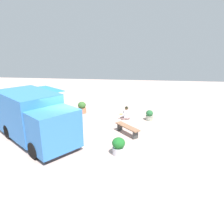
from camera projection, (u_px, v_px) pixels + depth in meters
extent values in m
plane|color=#B79B91|center=(69.00, 138.00, 11.52)|extent=(40.00, 40.00, 0.00)
cube|color=#3579CB|center=(29.00, 113.00, 11.37)|extent=(4.21, 3.96, 2.31)
cube|color=#3579CB|center=(55.00, 130.00, 9.71)|extent=(2.52, 2.62, 1.87)
cube|color=black|center=(63.00, 128.00, 9.10)|extent=(1.11, 1.41, 0.71)
cube|color=black|center=(47.00, 106.00, 12.08)|extent=(1.59, 1.24, 0.81)
cube|color=#2A7EC0|center=(50.00, 89.00, 11.97)|extent=(2.08, 1.81, 0.03)
cube|color=#27262B|center=(38.00, 139.00, 11.24)|extent=(4.96, 4.41, 0.21)
cylinder|color=black|center=(34.00, 150.00, 9.41)|extent=(0.75, 0.65, 0.78)
cylinder|color=black|center=(71.00, 137.00, 10.75)|extent=(0.75, 0.65, 0.78)
cylinder|color=black|center=(8.00, 132.00, 11.43)|extent=(0.75, 0.65, 0.78)
cylinder|color=black|center=(42.00, 122.00, 12.77)|extent=(0.75, 0.65, 0.78)
ellipsoid|color=#7C5E5B|center=(126.00, 118.00, 14.51)|extent=(0.65, 0.61, 0.11)
cube|color=#7C5E5B|center=(123.00, 118.00, 14.55)|extent=(0.37, 0.24, 0.11)
cube|color=#7C5E5B|center=(124.00, 119.00, 14.37)|extent=(0.37, 0.24, 0.11)
cube|color=silver|center=(126.00, 114.00, 14.41)|extent=(0.42, 0.34, 0.53)
sphere|color=#A97B55|center=(127.00, 108.00, 14.30)|extent=(0.23, 0.23, 0.23)
sphere|color=black|center=(127.00, 108.00, 14.29)|extent=(0.23, 0.23, 0.23)
cube|color=silver|center=(124.00, 112.00, 14.46)|extent=(0.35, 0.22, 0.28)
cube|color=silver|center=(125.00, 113.00, 14.25)|extent=(0.35, 0.22, 0.28)
cylinder|color=gold|center=(122.00, 114.00, 14.34)|extent=(0.36, 0.10, 0.08)
cube|color=olive|center=(122.00, 114.00, 14.33)|extent=(0.30, 0.06, 0.02)
cylinder|color=silver|center=(118.00, 151.00, 9.79)|extent=(0.55, 0.55, 0.36)
torus|color=#BDBBBE|center=(119.00, 148.00, 9.74)|extent=(0.58, 0.58, 0.04)
ellipsoid|color=#1D6626|center=(119.00, 143.00, 9.66)|extent=(0.61, 0.61, 0.52)
sphere|color=#F0E843|center=(118.00, 142.00, 9.43)|extent=(0.07, 0.07, 0.07)
sphere|color=yellow|center=(118.00, 142.00, 9.43)|extent=(0.06, 0.06, 0.06)
sphere|color=#F9EA50|center=(114.00, 141.00, 9.67)|extent=(0.06, 0.06, 0.06)
cylinder|color=#959B89|center=(149.00, 118.00, 14.22)|extent=(0.47, 0.47, 0.32)
torus|color=#999883|center=(149.00, 116.00, 14.17)|extent=(0.49, 0.49, 0.04)
ellipsoid|color=#256032|center=(149.00, 113.00, 14.11)|extent=(0.47, 0.47, 0.40)
sphere|color=#EB1B48|center=(149.00, 113.00, 13.93)|extent=(0.05, 0.05, 0.05)
sphere|color=#DA2348|center=(148.00, 114.00, 13.95)|extent=(0.06, 0.06, 0.06)
sphere|color=#DC384F|center=(149.00, 113.00, 13.92)|extent=(0.05, 0.05, 0.05)
sphere|color=red|center=(152.00, 112.00, 13.99)|extent=(0.06, 0.06, 0.06)
sphere|color=#F01C45|center=(147.00, 112.00, 14.11)|extent=(0.06, 0.06, 0.06)
cylinder|color=#C0714E|center=(82.00, 110.00, 15.70)|extent=(0.59, 0.59, 0.39)
torus|color=#BE7552|center=(82.00, 108.00, 15.64)|extent=(0.62, 0.62, 0.04)
ellipsoid|color=#36642B|center=(82.00, 105.00, 15.57)|extent=(0.58, 0.58, 0.50)
sphere|color=red|center=(79.00, 103.00, 15.49)|extent=(0.07, 0.07, 0.07)
sphere|color=#ED1947|center=(82.00, 104.00, 15.35)|extent=(0.08, 0.08, 0.08)
sphere|color=red|center=(80.00, 103.00, 15.67)|extent=(0.07, 0.07, 0.07)
cube|color=#8D6247|center=(127.00, 127.00, 11.87)|extent=(1.46, 1.56, 0.06)
cube|color=#383A39|center=(135.00, 135.00, 11.41)|extent=(0.31, 0.29, 0.45)
cube|color=#383A39|center=(120.00, 127.00, 12.49)|extent=(0.31, 0.29, 0.45)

